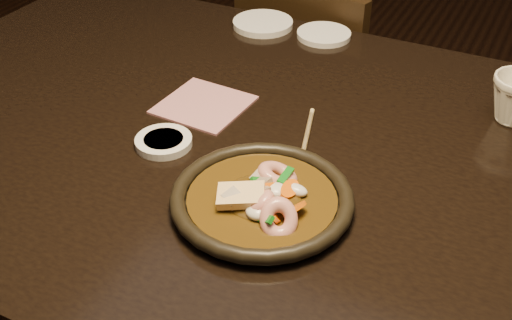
% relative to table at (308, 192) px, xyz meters
% --- Properties ---
extents(table, '(1.60, 0.90, 0.75)m').
position_rel_table_xyz_m(table, '(0.00, 0.00, 0.00)').
color(table, black).
rests_on(table, floor).
extents(chair, '(0.47, 0.47, 0.81)m').
position_rel_table_xyz_m(chair, '(-0.22, 0.62, -0.23)').
color(chair, black).
rests_on(chair, floor).
extents(plate, '(0.25, 0.25, 0.03)m').
position_rel_table_xyz_m(plate, '(-0.01, -0.15, 0.09)').
color(plate, black).
rests_on(plate, table).
extents(stirfry, '(0.13, 0.15, 0.05)m').
position_rel_table_xyz_m(stirfry, '(-0.01, -0.15, 0.09)').
color(stirfry, '#3D280B').
rests_on(stirfry, plate).
extents(soy_dish, '(0.09, 0.09, 0.01)m').
position_rel_table_xyz_m(soy_dish, '(-0.21, -0.08, 0.08)').
color(soy_dish, silver).
rests_on(soy_dish, table).
extents(saucer_left, '(0.13, 0.13, 0.01)m').
position_rel_table_xyz_m(saucer_left, '(-0.27, 0.39, 0.08)').
color(saucer_left, silver).
rests_on(saucer_left, table).
extents(saucer_right, '(0.11, 0.11, 0.01)m').
position_rel_table_xyz_m(saucer_right, '(-0.14, 0.39, 0.08)').
color(saucer_right, silver).
rests_on(saucer_right, table).
extents(chopsticks, '(0.08, 0.25, 0.01)m').
position_rel_table_xyz_m(chopsticks, '(-0.01, -0.01, 0.08)').
color(chopsticks, tan).
rests_on(chopsticks, table).
extents(napkin, '(0.15, 0.15, 0.00)m').
position_rel_table_xyz_m(napkin, '(-0.22, 0.05, 0.08)').
color(napkin, '#B16D74').
rests_on(napkin, table).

